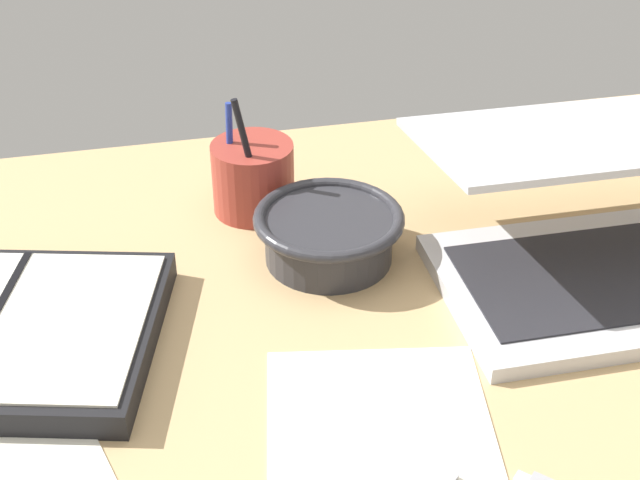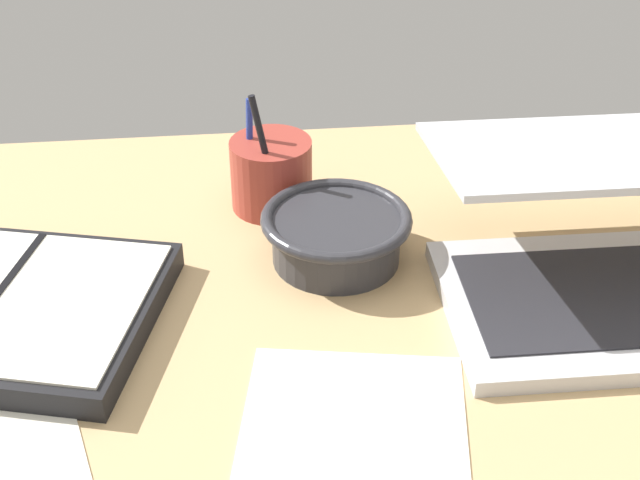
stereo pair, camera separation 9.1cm
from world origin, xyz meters
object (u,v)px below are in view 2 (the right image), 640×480
Objects in this scene: laptop at (612,248)px; bowl at (336,234)px; planner at (0,308)px; pen_cup at (271,174)px.

laptop is 29.28cm from bowl.
planner is (-63.16, 1.39, -3.79)cm from laptop.
bowl reaches higher than planner.
bowl is at bearing 163.04° from laptop.
planner is at bearing -168.09° from bowl.
laptop is at bearing -31.89° from pen_cup.
laptop is 40.39cm from pen_cup.
bowl is 14.10cm from pen_cup.
bowl is 1.06× the size of pen_cup.
pen_cup reaches higher than bowl.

